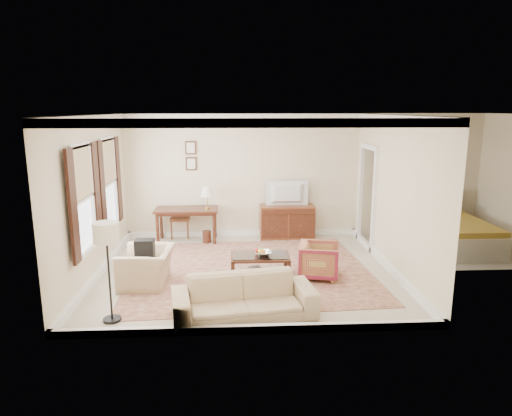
{
  "coord_description": "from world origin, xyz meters",
  "views": [
    {
      "loc": [
        -0.26,
        -8.18,
        3.0
      ],
      "look_at": [
        0.2,
        0.3,
        1.15
      ],
      "focal_mm": 32.0,
      "sensor_mm": 36.0,
      "label": 1
    }
  ],
  "objects": [
    {
      "name": "backpack",
      "position": [
        -1.76,
        -0.62,
        0.67
      ],
      "size": [
        0.3,
        0.37,
        0.4
      ],
      "primitive_type": "cube",
      "rotation": [
        0.0,
        0.0,
        -1.31
      ],
      "color": "black",
      "rests_on": "club_armchair"
    },
    {
      "name": "sofa",
      "position": [
        -0.1,
        -1.95,
        0.41
      ],
      "size": [
        2.15,
        0.92,
        0.81
      ],
      "primitive_type": "imported",
      "rotation": [
        0.0,
        0.0,
        0.15
      ],
      "color": "tan",
      "rests_on": "room_shell"
    },
    {
      "name": "book_a",
      "position": [
        0.06,
        -0.41,
        0.17
      ],
      "size": [
        0.27,
        0.14,
        0.38
      ],
      "primitive_type": "imported",
      "rotation": [
        0.0,
        0.0,
        0.37
      ],
      "color": "brown",
      "rests_on": "coffee_table"
    },
    {
      "name": "doorway",
      "position": [
        2.71,
        1.5,
        1.08
      ],
      "size": [
        0.1,
        1.12,
        2.25
      ],
      "primitive_type": null,
      "color": "white",
      "rests_on": "room_shell"
    },
    {
      "name": "coffee_table",
      "position": [
        0.24,
        -0.39,
        0.34
      ],
      "size": [
        1.05,
        0.62,
        0.44
      ],
      "rotation": [
        0.0,
        0.0,
        -0.01
      ],
      "color": "#512617",
      "rests_on": "room_shell"
    },
    {
      "name": "writing_desk",
      "position": [
        -1.3,
        2.04,
        0.67
      ],
      "size": [
        1.42,
        0.71,
        0.78
      ],
      "color": "#512617",
      "rests_on": "room_shell"
    },
    {
      "name": "window_front",
      "position": [
        -2.7,
        -0.7,
        1.55
      ],
      "size": [
        0.12,
        1.56,
        1.8
      ],
      "primitive_type": null,
      "color": "#CCB284",
      "rests_on": "room_shell"
    },
    {
      "name": "room_shell",
      "position": [
        0.0,
        0.0,
        2.47
      ],
      "size": [
        5.51,
        5.01,
        2.91
      ],
      "color": "beige",
      "rests_on": "ground"
    },
    {
      "name": "annex_bedroom",
      "position": [
        4.49,
        1.15,
        0.34
      ],
      "size": [
        3.0,
        2.7,
        2.9
      ],
      "color": "beige",
      "rests_on": "ground"
    },
    {
      "name": "striped_armchair",
      "position": [
        1.3,
        -0.42,
        0.35
      ],
      "size": [
        0.77,
        0.81,
        0.71
      ],
      "primitive_type": "imported",
      "rotation": [
        0.0,
        0.0,
        1.36
      ],
      "color": "maroon",
      "rests_on": "room_shell"
    },
    {
      "name": "rug",
      "position": [
        0.06,
        0.0,
        0.01
      ],
      "size": [
        4.67,
        4.07,
        0.01
      ],
      "primitive_type": "cube",
      "rotation": [
        0.0,
        0.0,
        0.05
      ],
      "color": "maroon",
      "rests_on": "room_shell"
    },
    {
      "name": "desk_chair",
      "position": [
        -1.49,
        2.39,
        0.53
      ],
      "size": [
        0.51,
        0.51,
        1.05
      ],
      "primitive_type": null,
      "rotation": [
        0.0,
        0.0,
        -0.14
      ],
      "color": "brown",
      "rests_on": "room_shell"
    },
    {
      "name": "club_armchair",
      "position": [
        -1.75,
        -0.59,
        0.43
      ],
      "size": [
        0.69,
        1.02,
        0.86
      ],
      "primitive_type": "imported",
      "rotation": [
        0.0,
        0.0,
        -1.62
      ],
      "color": "tan",
      "rests_on": "room_shell"
    },
    {
      "name": "sideboard",
      "position": [
        1.04,
        2.23,
        0.39
      ],
      "size": [
        1.27,
        0.49,
        0.78
      ],
      "primitive_type": "cube",
      "color": "brown",
      "rests_on": "room_shell"
    },
    {
      "name": "desk_lamp",
      "position": [
        -0.82,
        2.04,
        1.03
      ],
      "size": [
        0.32,
        0.32,
        0.5
      ],
      "primitive_type": null,
      "color": "silver",
      "rests_on": "writing_desk"
    },
    {
      "name": "book_b",
      "position": [
        0.43,
        -0.51,
        0.17
      ],
      "size": [
        0.25,
        0.17,
        0.38
      ],
      "primitive_type": "imported",
      "rotation": [
        0.0,
        0.0,
        -0.57
      ],
      "color": "brown",
      "rests_on": "coffee_table"
    },
    {
      "name": "framed_prints",
      "position": [
        -1.2,
        2.47,
        1.94
      ],
      "size": [
        0.25,
        0.04,
        0.68
      ],
      "primitive_type": null,
      "color": "#512617",
      "rests_on": "room_shell"
    },
    {
      "name": "fruit_bowl",
      "position": [
        0.29,
        -0.43,
        0.49
      ],
      "size": [
        0.42,
        0.42,
        0.1
      ],
      "primitive_type": "imported",
      "color": "silver",
      "rests_on": "coffee_table"
    },
    {
      "name": "floor_lamp",
      "position": [
        -2.01,
        -1.98,
        1.22
      ],
      "size": [
        0.36,
        0.36,
        1.47
      ],
      "color": "black",
      "rests_on": "room_shell"
    },
    {
      "name": "window_rear",
      "position": [
        -2.7,
        0.9,
        1.55
      ],
      "size": [
        0.12,
        1.56,
        1.8
      ],
      "primitive_type": null,
      "color": "#CCB284",
      "rests_on": "room_shell"
    },
    {
      "name": "tv",
      "position": [
        1.04,
        2.21,
        1.25
      ],
      "size": [
        0.94,
        0.54,
        0.12
      ],
      "primitive_type": "imported",
      "rotation": [
        0.0,
        0.0,
        3.14
      ],
      "color": "black",
      "rests_on": "sideboard"
    }
  ]
}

